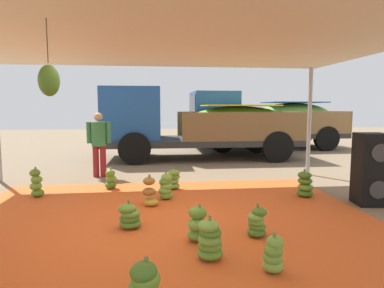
{
  "coord_description": "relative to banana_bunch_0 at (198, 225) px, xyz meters",
  "views": [
    {
      "loc": [
        -0.17,
        -4.86,
        1.74
      ],
      "look_at": [
        0.67,
        2.5,
        0.93
      ],
      "focal_mm": 31.09,
      "sensor_mm": 36.0,
      "label": 1
    }
  ],
  "objects": [
    {
      "name": "cargo_truck_far",
      "position": [
        4.06,
        9.71,
        1.03
      ],
      "size": [
        6.41,
        2.58,
        2.4
      ],
      "color": "#2D2D2D",
      "rests_on": "ground"
    },
    {
      "name": "tarp_orange",
      "position": [
        -0.38,
        0.72,
        -0.22
      ],
      "size": [
        6.55,
        5.53,
        0.01
      ],
      "primitive_type": "cube",
      "color": "#E05B23",
      "rests_on": "ground"
    },
    {
      "name": "banana_bunch_10",
      "position": [
        -1.49,
        3.01,
        -0.02
      ],
      "size": [
        0.34,
        0.35,
        0.46
      ],
      "color": "#477523",
      "rests_on": "tarp_orange"
    },
    {
      "name": "banana_bunch_2",
      "position": [
        0.81,
        0.07,
        -0.03
      ],
      "size": [
        0.36,
        0.37,
        0.46
      ],
      "color": "#477523",
      "rests_on": "tarp_orange"
    },
    {
      "name": "banana_bunch_6",
      "position": [
        -2.85,
        2.52,
        0.04
      ],
      "size": [
        0.36,
        0.34,
        0.59
      ],
      "color": "#518428",
      "rests_on": "tarp_orange"
    },
    {
      "name": "cargo_truck_main",
      "position": [
        0.86,
        7.19,
        0.99
      ],
      "size": [
        6.68,
        2.57,
        2.4
      ],
      "color": "#2D2D2D",
      "rests_on": "ground"
    },
    {
      "name": "ground_plane",
      "position": [
        -0.38,
        3.72,
        -0.22
      ],
      "size": [
        40.0,
        40.0,
        0.0
      ],
      "primitive_type": "plane",
      "color": "#7F6B51"
    },
    {
      "name": "banana_bunch_11",
      "position": [
        -0.35,
        2.03,
        0.02
      ],
      "size": [
        0.34,
        0.34,
        0.53
      ],
      "color": "#6B9E38",
      "rests_on": "tarp_orange"
    },
    {
      "name": "banana_bunch_8",
      "position": [
        -0.16,
        2.84,
        -0.02
      ],
      "size": [
        0.41,
        0.43,
        0.47
      ],
      "color": "#6B9E38",
      "rests_on": "tarp_orange"
    },
    {
      "name": "banana_bunch_1",
      "position": [
        0.68,
        -0.91,
        -0.02
      ],
      "size": [
        0.27,
        0.27,
        0.44
      ],
      "color": "#75A83D",
      "rests_on": "tarp_orange"
    },
    {
      "name": "banana_bunch_9",
      "position": [
        0.07,
        -0.52,
        0.0
      ],
      "size": [
        0.41,
        0.42,
        0.51
      ],
      "color": "#60932D",
      "rests_on": "tarp_orange"
    },
    {
      "name": "banana_bunch_12",
      "position": [
        -0.92,
        0.58,
        -0.04
      ],
      "size": [
        0.42,
        0.42,
        0.41
      ],
      "color": "#518428",
      "rests_on": "tarp_orange"
    },
    {
      "name": "worker_0",
      "position": [
        -1.93,
        4.35,
        0.73
      ],
      "size": [
        0.59,
        0.36,
        1.62
      ],
      "color": "maroon",
      "rests_on": "ground"
    },
    {
      "name": "banana_bunch_0",
      "position": [
        0.0,
        0.0,
        0.0
      ],
      "size": [
        0.41,
        0.41,
        0.5
      ],
      "color": "#6B9E38",
      "rests_on": "tarp_orange"
    },
    {
      "name": "banana_bunch_4",
      "position": [
        -0.64,
        1.64,
        0.02
      ],
      "size": [
        0.36,
        0.34,
        0.57
      ],
      "color": "gold",
      "rests_on": "tarp_orange"
    },
    {
      "name": "tent_canopy",
      "position": [
        -0.39,
        0.63,
        2.51
      ],
      "size": [
        8.0,
        7.0,
        2.81
      ],
      "color": "#9EA0A5",
      "rests_on": "ground"
    },
    {
      "name": "speaker_stack",
      "position": [
        3.3,
        1.33,
        0.42
      ],
      "size": [
        0.55,
        0.55,
        1.29
      ],
      "color": "black",
      "rests_on": "ground"
    },
    {
      "name": "banana_bunch_7",
      "position": [
        2.36,
        1.93,
        0.02
      ],
      "size": [
        0.4,
        0.41,
        0.55
      ],
      "color": "#477523",
      "rests_on": "tarp_orange"
    }
  ]
}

